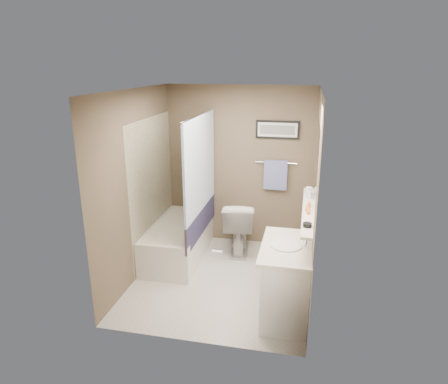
% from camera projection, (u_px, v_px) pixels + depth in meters
% --- Properties ---
extents(ground, '(2.50, 2.50, 0.00)m').
position_uv_depth(ground, '(222.00, 279.00, 5.20)').
color(ground, beige).
rests_on(ground, ground).
extents(ceiling, '(2.20, 2.50, 0.04)m').
position_uv_depth(ceiling, '(221.00, 92.00, 4.47)').
color(ceiling, white).
rests_on(ceiling, wall_back).
extents(wall_back, '(2.20, 0.04, 2.40)m').
position_uv_depth(wall_back, '(239.00, 167.00, 5.97)').
color(wall_back, brown).
rests_on(wall_back, ground).
extents(wall_front, '(2.20, 0.04, 2.40)m').
position_uv_depth(wall_front, '(193.00, 232.00, 3.68)').
color(wall_front, brown).
rests_on(wall_front, ground).
extents(wall_left, '(0.04, 2.50, 2.40)m').
position_uv_depth(wall_left, '(138.00, 186.00, 5.04)').
color(wall_left, brown).
rests_on(wall_left, ground).
extents(wall_right, '(0.04, 2.50, 2.40)m').
position_uv_depth(wall_right, '(312.00, 198.00, 4.61)').
color(wall_right, brown).
rests_on(wall_right, ground).
extents(tile_surround, '(0.02, 1.55, 2.00)m').
position_uv_depth(tile_surround, '(153.00, 190.00, 5.57)').
color(tile_surround, '#BCB08E').
rests_on(tile_surround, wall_left).
extents(curtain_rod, '(0.02, 1.55, 0.02)m').
position_uv_depth(curtain_rod, '(199.00, 115.00, 5.11)').
color(curtain_rod, silver).
rests_on(curtain_rod, wall_left).
extents(curtain_upper, '(0.03, 1.45, 1.28)m').
position_uv_depth(curtain_upper, '(200.00, 164.00, 5.31)').
color(curtain_upper, white).
rests_on(curtain_upper, curtain_rod).
extents(curtain_lower, '(0.03, 1.45, 0.36)m').
position_uv_depth(curtain_lower, '(201.00, 221.00, 5.56)').
color(curtain_lower, '#2A2648').
rests_on(curtain_lower, curtain_rod).
extents(mirror, '(0.02, 1.60, 1.00)m').
position_uv_depth(mirror, '(316.00, 166.00, 4.34)').
color(mirror, silver).
rests_on(mirror, wall_right).
extents(shelf, '(0.12, 1.60, 0.03)m').
position_uv_depth(shelf, '(308.00, 210.00, 4.51)').
color(shelf, silver).
rests_on(shelf, wall_right).
extents(towel_bar, '(0.60, 0.02, 0.02)m').
position_uv_depth(towel_bar, '(276.00, 163.00, 5.82)').
color(towel_bar, silver).
rests_on(towel_bar, wall_back).
extents(towel, '(0.34, 0.05, 0.44)m').
position_uv_depth(towel, '(275.00, 175.00, 5.86)').
color(towel, '#9CA7E3').
rests_on(towel, towel_bar).
extents(art_frame, '(0.62, 0.02, 0.26)m').
position_uv_depth(art_frame, '(278.00, 130.00, 5.69)').
color(art_frame, black).
rests_on(art_frame, wall_back).
extents(art_mat, '(0.56, 0.00, 0.20)m').
position_uv_depth(art_mat, '(277.00, 130.00, 5.67)').
color(art_mat, white).
rests_on(art_mat, art_frame).
extents(art_image, '(0.50, 0.00, 0.13)m').
position_uv_depth(art_image, '(277.00, 130.00, 5.67)').
color(art_image, '#595959').
rests_on(art_image, art_mat).
extents(door, '(0.80, 0.02, 2.00)m').
position_uv_depth(door, '(251.00, 258.00, 3.62)').
color(door, silver).
rests_on(door, wall_front).
extents(door_handle, '(0.10, 0.02, 0.02)m').
position_uv_depth(door_handle, '(217.00, 252.00, 3.74)').
color(door_handle, silver).
rests_on(door_handle, door).
extents(bathtub, '(0.74, 1.52, 0.50)m').
position_uv_depth(bathtub, '(179.00, 240.00, 5.75)').
color(bathtub, white).
rests_on(bathtub, ground).
extents(tub_rim, '(0.56, 1.36, 0.02)m').
position_uv_depth(tub_rim, '(178.00, 224.00, 5.67)').
color(tub_rim, white).
rests_on(tub_rim, bathtub).
extents(toilet, '(0.54, 0.83, 0.79)m').
position_uv_depth(toilet, '(239.00, 226.00, 5.88)').
color(toilet, silver).
rests_on(toilet, ground).
extents(vanity, '(0.53, 0.92, 0.80)m').
position_uv_depth(vanity, '(286.00, 282.00, 4.36)').
color(vanity, white).
rests_on(vanity, ground).
extents(countertop, '(0.54, 0.96, 0.04)m').
position_uv_depth(countertop, '(287.00, 247.00, 4.23)').
color(countertop, beige).
rests_on(countertop, vanity).
extents(sink_basin, '(0.34, 0.34, 0.01)m').
position_uv_depth(sink_basin, '(286.00, 245.00, 4.23)').
color(sink_basin, silver).
rests_on(sink_basin, countertop).
extents(faucet_spout, '(0.02, 0.02, 0.10)m').
position_uv_depth(faucet_spout, '(305.00, 243.00, 4.18)').
color(faucet_spout, white).
rests_on(faucet_spout, countertop).
extents(faucet_knob, '(0.05, 0.05, 0.05)m').
position_uv_depth(faucet_knob, '(305.00, 241.00, 4.27)').
color(faucet_knob, silver).
rests_on(faucet_knob, countertop).
extents(candle_bowl_near, '(0.09, 0.09, 0.04)m').
position_uv_depth(candle_bowl_near, '(307.00, 225.00, 4.01)').
color(candle_bowl_near, black).
rests_on(candle_bowl_near, shelf).
extents(hair_brush_front, '(0.06, 0.22, 0.04)m').
position_uv_depth(hair_brush_front, '(308.00, 210.00, 4.42)').
color(hair_brush_front, orange).
rests_on(hair_brush_front, shelf).
extents(hair_brush_back, '(0.06, 0.22, 0.04)m').
position_uv_depth(hair_brush_back, '(308.00, 207.00, 4.52)').
color(hair_brush_back, orange).
rests_on(hair_brush_back, shelf).
extents(pink_comb, '(0.04, 0.16, 0.01)m').
position_uv_depth(pink_comb, '(308.00, 203.00, 4.69)').
color(pink_comb, '#CB7C95').
rests_on(pink_comb, shelf).
extents(glass_jar, '(0.08, 0.08, 0.10)m').
position_uv_depth(glass_jar, '(309.00, 191.00, 4.97)').
color(glass_jar, white).
rests_on(glass_jar, shelf).
extents(soap_bottle, '(0.07, 0.07, 0.14)m').
position_uv_depth(soap_bottle, '(309.00, 193.00, 4.84)').
color(soap_bottle, '#999999').
rests_on(soap_bottle, shelf).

